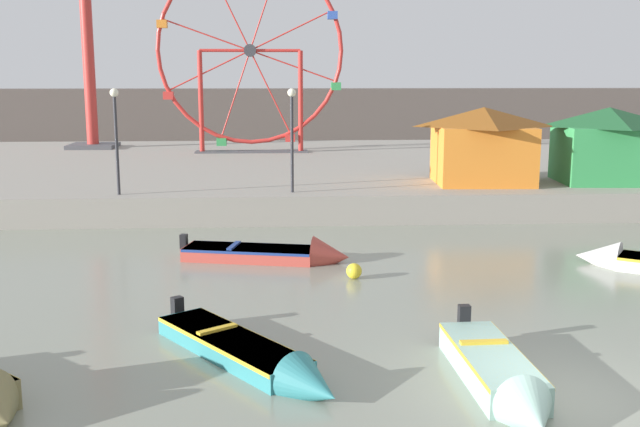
{
  "coord_description": "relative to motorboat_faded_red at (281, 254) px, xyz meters",
  "views": [
    {
      "loc": [
        -4.89,
        -12.21,
        5.66
      ],
      "look_at": [
        -3.65,
        9.95,
        1.52
      ],
      "focal_mm": 42.37,
      "sensor_mm": 36.0,
      "label": 1
    }
  ],
  "objects": [
    {
      "name": "motorboat_teal_painted",
      "position": [
        -0.5,
        -8.56,
        -0.0
      ],
      "size": [
        4.01,
        4.94,
        1.03
      ],
      "rotation": [
        0.0,
        0.0,
        5.34
      ],
      "color": "teal",
      "rests_on": "ground_plane"
    },
    {
      "name": "carnival_booth_green_kiosk",
      "position": [
        13.72,
        8.36,
        2.54
      ],
      "size": [
        4.5,
        3.86,
        3.14
      ],
      "rotation": [
        0.0,
        0.0,
        -0.06
      ],
      "color": "#33934C",
      "rests_on": "quay_promenade"
    },
    {
      "name": "drop_tower_red_tower",
      "position": [
        -11.44,
        24.69,
        9.09
      ],
      "size": [
        2.8,
        2.8,
        16.41
      ],
      "color": "#BC332D",
      "rests_on": "quay_promenade"
    },
    {
      "name": "carnival_booth_orange_canopy",
      "position": [
        8.43,
        8.36,
        2.55
      ],
      "size": [
        4.37,
        3.86,
        3.16
      ],
      "rotation": [
        0.0,
        0.0,
        -0.04
      ],
      "color": "orange",
      "rests_on": "quay_promenade"
    },
    {
      "name": "ground_plane",
      "position": [
        4.82,
        -10.25,
        -0.22
      ],
      "size": [
        240.0,
        240.0,
        0.0
      ],
      "primitive_type": "plane",
      "color": "gray"
    },
    {
      "name": "ferris_wheel_red_frame",
      "position": [
        -1.59,
        21.47,
        6.49
      ],
      "size": [
        10.63,
        1.2,
        11.11
      ],
      "color": "red",
      "rests_on": "quay_promenade"
    },
    {
      "name": "motorboat_faded_red",
      "position": [
        0.0,
        0.0,
        0.0
      ],
      "size": [
        5.32,
        2.31,
        1.22
      ],
      "rotation": [
        0.0,
        0.0,
        6.07
      ],
      "color": "#B24238",
      "rests_on": "ground_plane"
    },
    {
      "name": "motorboat_seafoam",
      "position": [
        3.9,
        -9.91,
        0.07
      ],
      "size": [
        1.22,
        4.6,
        1.11
      ],
      "rotation": [
        0.0,
        0.0,
        4.74
      ],
      "color": "#93BCAD",
      "rests_on": "ground_plane"
    },
    {
      "name": "promenade_lamp_near",
      "position": [
        0.47,
        6.36,
        3.5
      ],
      "size": [
        0.32,
        0.32,
        3.97
      ],
      "color": "#2D2D33",
      "rests_on": "quay_promenade"
    },
    {
      "name": "distant_town_skyline",
      "position": [
        4.82,
        40.54,
        1.98
      ],
      "size": [
        140.0,
        3.0,
        4.4
      ],
      "primitive_type": "cube",
      "color": "#564C47",
      "rests_on": "ground_plane"
    },
    {
      "name": "mooring_buoy_orange",
      "position": [
        2.02,
        -2.14,
        0.0
      ],
      "size": [
        0.44,
        0.44,
        0.44
      ],
      "primitive_type": "sphere",
      "color": "yellow",
      "rests_on": "ground_plane"
    },
    {
      "name": "quay_promenade",
      "position": [
        4.82,
        17.17,
        0.35
      ],
      "size": [
        110.0,
        23.93,
        1.13
      ],
      "primitive_type": "cube",
      "color": "gray",
      "rests_on": "ground_plane"
    },
    {
      "name": "promenade_lamp_far",
      "position": [
        -6.1,
        6.15,
        3.51
      ],
      "size": [
        0.32,
        0.32,
        3.98
      ],
      "color": "#2D2D33",
      "rests_on": "quay_promenade"
    }
  ]
}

